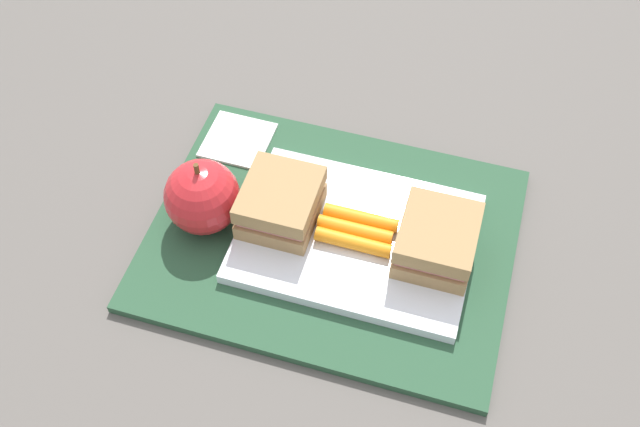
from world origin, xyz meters
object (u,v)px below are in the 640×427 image
carrot_sticks_bundle (356,230)px  apple (202,197)px  food_tray (356,238)px  paper_napkin (238,140)px  sandwich_half_left (437,240)px  sandwich_half_right (280,203)px

carrot_sticks_bundle → apple: 0.15m
food_tray → carrot_sticks_bundle: (0.00, -0.00, 0.01)m
paper_napkin → food_tray: bearing=149.9°
sandwich_half_left → apple: (0.23, 0.02, 0.00)m
food_tray → apple: apple is taller
sandwich_half_left → carrot_sticks_bundle: size_ratio=1.04×
sandwich_half_right → food_tray: bearing=180.0°
apple → paper_napkin: bearing=-86.2°
food_tray → sandwich_half_right: 0.08m
sandwich_half_right → apple: apple is taller
carrot_sticks_bundle → paper_napkin: carrot_sticks_bundle is taller
sandwich_half_left → food_tray: bearing=0.0°
carrot_sticks_bundle → apple: apple is taller
sandwich_half_left → carrot_sticks_bundle: (0.08, -0.00, -0.01)m
sandwich_half_right → carrot_sticks_bundle: (-0.08, -0.00, -0.01)m
carrot_sticks_bundle → apple: bearing=6.8°
carrot_sticks_bundle → food_tray: bearing=138.2°
food_tray → carrot_sticks_bundle: 0.01m
sandwich_half_right → sandwich_half_left: bearing=180.0°
sandwich_half_left → apple: 0.23m
apple → paper_napkin: (0.01, -0.11, -0.04)m
sandwich_half_left → paper_napkin: 0.26m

